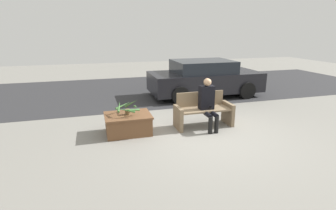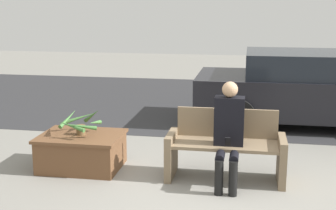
{
  "view_description": "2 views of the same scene",
  "coord_description": "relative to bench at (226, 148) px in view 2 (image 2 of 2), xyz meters",
  "views": [
    {
      "loc": [
        -2.57,
        -5.43,
        2.45
      ],
      "look_at": [
        -0.85,
        0.53,
        0.65
      ],
      "focal_mm": 28.0,
      "sensor_mm": 36.0,
      "label": 1
    },
    {
      "loc": [
        0.37,
        -5.2,
        2.23
      ],
      "look_at": [
        -0.67,
        0.74,
        0.9
      ],
      "focal_mm": 50.0,
      "sensor_mm": 36.0,
      "label": 2
    }
  ],
  "objects": [
    {
      "name": "road_surface",
      "position": [
        -0.12,
        4.69,
        -0.4
      ],
      "size": [
        20.0,
        6.0,
        0.01
      ],
      "primitive_type": "cube",
      "color": "#2D2D30",
      "rests_on": "ground_plane"
    },
    {
      "name": "potted_plant",
      "position": [
        -1.95,
        0.03,
        0.23
      ],
      "size": [
        0.57,
        0.59,
        0.37
      ],
      "color": "brown",
      "rests_on": "planter_box"
    },
    {
      "name": "bench",
      "position": [
        0.0,
        0.0,
        0.0
      ],
      "size": [
        1.49,
        0.58,
        0.87
      ],
      "color": "#7A664C",
      "rests_on": "ground_plane"
    },
    {
      "name": "person_seated",
      "position": [
        0.04,
        -0.19,
        0.3
      ],
      "size": [
        0.37,
        0.63,
        1.29
      ],
      "color": "black",
      "rests_on": "ground_plane"
    },
    {
      "name": "ground_plane",
      "position": [
        -0.12,
        -0.56,
        -0.41
      ],
      "size": [
        30.0,
        30.0,
        0.0
      ],
      "primitive_type": "plane",
      "color": "gray"
    },
    {
      "name": "parked_car",
      "position": [
        1.36,
        3.03,
        0.26
      ],
      "size": [
        4.14,
        1.98,
        1.35
      ],
      "color": "black",
      "rests_on": "ground_plane"
    },
    {
      "name": "planter_box",
      "position": [
        -1.96,
        0.04,
        -0.15
      ],
      "size": [
        1.1,
        0.84,
        0.47
      ],
      "color": "brown",
      "rests_on": "ground_plane"
    }
  ]
}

